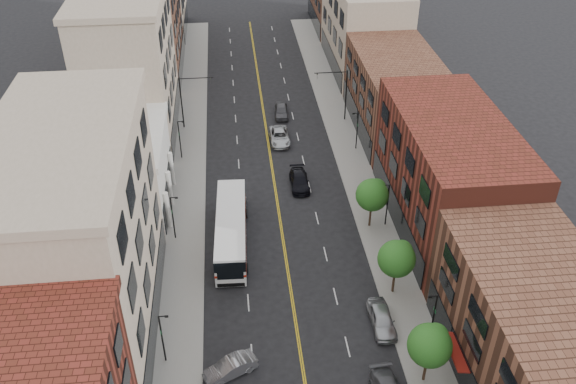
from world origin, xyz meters
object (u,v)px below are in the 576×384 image
object	(u,v)px
car_lane_behind	(239,207)
car_lane_c	(281,111)
car_angle_b	(230,368)
car_parked_far	(382,319)
city_bus	(231,228)
car_lane_b	(280,136)
car_lane_a	(299,181)

from	to	relation	value
car_lane_behind	car_lane_c	world-z (taller)	car_lane_c
car_angle_b	car_parked_far	bearing A→B (deg)	81.08
city_bus	car_parked_far	bearing A→B (deg)	-42.86
city_bus	car_angle_b	xyz separation A→B (m)	(-0.55, -16.38, -1.28)
car_parked_far	car_lane_c	world-z (taller)	car_parked_far
car_angle_b	car_lane_behind	bearing A→B (deg)	151.07
car_parked_far	car_lane_b	xyz separation A→B (m)	(-5.82, 32.95, -0.07)
car_angle_b	car_lane_behind	distance (m)	21.83
car_parked_far	car_lane_a	bearing A→B (deg)	100.48
car_lane_a	car_lane_c	xyz separation A→B (m)	(-0.42, 17.79, 0.05)
car_angle_b	car_lane_a	world-z (taller)	car_lane_a
car_angle_b	car_lane_a	bearing A→B (deg)	136.65
city_bus	car_angle_b	bearing A→B (deg)	-89.69
car_lane_behind	car_lane_a	world-z (taller)	car_lane_a
car_parked_far	car_lane_behind	world-z (taller)	car_parked_far
car_lane_a	car_lane_b	bearing A→B (deg)	97.25
city_bus	car_lane_c	xyz separation A→B (m)	(7.65, 27.53, -1.20)
city_bus	car_lane_b	size ratio (longest dim) A/B	2.49
city_bus	car_lane_c	size ratio (longest dim) A/B	2.90
car_lane_b	car_lane_behind	bearing A→B (deg)	-111.82
car_lane_behind	city_bus	bearing A→B (deg)	87.63
car_lane_a	car_lane_c	distance (m)	17.79
car_lane_a	car_lane_c	bearing A→B (deg)	91.42
car_angle_b	car_lane_c	world-z (taller)	car_lane_c
city_bus	car_lane_b	bearing A→B (deg)	73.94
car_lane_a	car_lane_b	xyz separation A→B (m)	(-1.34, 10.63, 0.01)
car_parked_far	car_lane_b	bearing A→B (deg)	99.14
car_lane_behind	car_lane_b	distance (m)	16.06
car_lane_a	car_lane_b	world-z (taller)	car_lane_b
car_parked_far	car_lane_behind	size ratio (longest dim) A/B	1.19
car_angle_b	car_lane_c	distance (m)	44.67
car_lane_behind	car_lane_b	bearing A→B (deg)	-104.09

